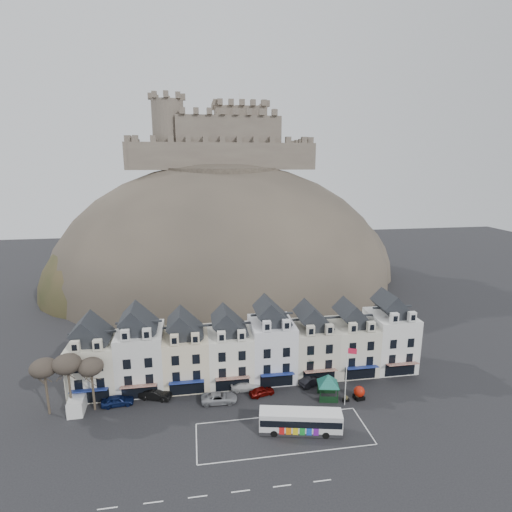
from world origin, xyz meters
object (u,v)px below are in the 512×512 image
at_px(car_black, 155,394).
at_px(car_silver, 219,398).
at_px(bus, 300,421).
at_px(car_charcoal, 313,380).
at_px(flagpole, 347,372).
at_px(bus_shelter, 328,380).
at_px(white_van, 78,402).
at_px(red_buoy, 359,392).
at_px(car_navy, 118,401).
at_px(car_maroon, 262,391).
at_px(car_white, 246,386).

bearing_deg(car_black, car_silver, -85.74).
distance_m(bus, car_charcoal, 11.74).
xyz_separation_m(bus, flagpole, (7.95, 4.65, 3.58)).
xyz_separation_m(bus_shelter, car_charcoal, (-1.02, 3.87, -2.22)).
distance_m(bus_shelter, white_van, 35.72).
xyz_separation_m(red_buoy, white_van, (-40.07, 3.85, 0.06)).
bearing_deg(car_black, bus_shelter, -80.24).
height_order(bus, white_van, bus).
distance_m(white_van, car_black, 10.54).
xyz_separation_m(white_van, car_navy, (5.30, 0.08, -0.32)).
bearing_deg(red_buoy, car_silver, 173.32).
relative_size(car_black, car_silver, 0.91).
xyz_separation_m(bus_shelter, car_navy, (-30.25, 3.01, -2.22)).
relative_size(red_buoy, car_charcoal, 0.43).
bearing_deg(car_navy, flagpole, -103.91).
relative_size(car_black, car_maroon, 1.21).
bearing_deg(red_buoy, car_navy, 173.56).
height_order(flagpole, car_navy, flagpole).
bearing_deg(bus_shelter, red_buoy, -0.28).
xyz_separation_m(white_van, car_silver, (19.70, -1.46, -0.36)).
relative_size(flagpole, car_charcoal, 1.99).
height_order(red_buoy, flagpole, flagpole).
height_order(flagpole, white_van, flagpole).
height_order(red_buoy, car_maroon, red_buoy).
distance_m(red_buoy, car_white, 16.86).
bearing_deg(car_maroon, car_silver, 81.20).
bearing_deg(car_maroon, bus_shelter, -118.93).
bearing_deg(bus_shelter, bus, -120.54).
height_order(red_buoy, car_white, red_buoy).
height_order(car_silver, car_charcoal, car_charcoal).
bearing_deg(red_buoy, car_black, 170.98).
xyz_separation_m(white_van, car_white, (23.93, 1.04, -0.41)).
height_order(car_navy, car_silver, car_navy).
relative_size(car_navy, car_charcoal, 0.97).
bearing_deg(car_maroon, red_buoy, -118.33).
height_order(bus_shelter, car_black, bus_shelter).
relative_size(flagpole, white_van, 1.90).
xyz_separation_m(flagpole, car_white, (-13.59, 6.04, -4.55)).
relative_size(bus, car_charcoal, 2.35).
bearing_deg(car_black, car_white, -70.84).
xyz_separation_m(red_buoy, car_black, (-29.56, 4.69, -0.25)).
relative_size(bus_shelter, car_silver, 1.16).
xyz_separation_m(flagpole, car_charcoal, (-2.98, 5.94, -4.46)).
distance_m(red_buoy, flagpole, 5.05).
bearing_deg(car_navy, white_van, 85.89).
bearing_deg(car_silver, bus_shelter, -93.08).
bearing_deg(bus, bus_shelter, 60.26).
height_order(red_buoy, car_navy, red_buoy).
bearing_deg(car_black, red_buoy, -80.68).
height_order(red_buoy, car_black, red_buoy).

